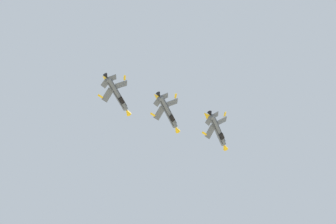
{
  "coord_description": "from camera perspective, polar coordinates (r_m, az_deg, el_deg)",
  "views": [
    {
      "loc": [
        4.49,
        1.62,
        1.48
      ],
      "look_at": [
        10.43,
        68.45,
        94.13
      ],
      "focal_mm": 40.04,
      "sensor_mm": 36.0,
      "label": 1
    }
  ],
  "objects": [
    {
      "name": "fighter_jet_left_wing",
      "position": [
        114.91,
        0.02,
        -0.11
      ],
      "size": [
        10.0,
        14.74,
        6.24
      ],
      "rotation": [
        0.0,
        -0.65,
        5.8
      ],
      "color": "#4C5666"
    },
    {
      "name": "fighter_jet_right_wing",
      "position": [
        114.75,
        -7.72,
        2.6
      ],
      "size": [
        9.96,
        14.74,
        6.38
      ],
      "rotation": [
        0.0,
        -0.67,
        5.8
      ],
      "color": "#4C5666"
    },
    {
      "name": "fighter_jet_lead",
      "position": [
        116.79,
        7.59,
        -2.88
      ],
      "size": [
        9.9,
        14.74,
        6.54
      ],
      "rotation": [
        0.0,
        -0.69,
        5.8
      ],
      "color": "#4C5666"
    }
  ]
}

